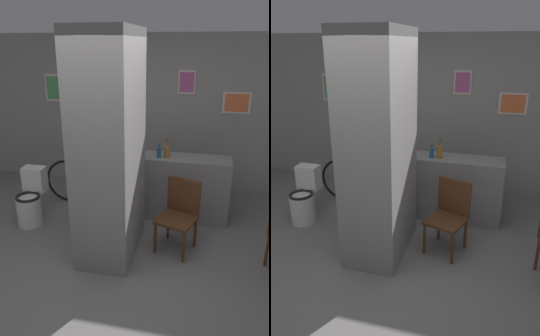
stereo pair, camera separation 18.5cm
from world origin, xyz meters
The scene contains 9 objects.
ground_plane centered at (0.00, 0.00, 0.00)m, with size 14.00×14.00×0.00m, color slate.
wall_back centered at (0.00, 2.63, 1.30)m, with size 8.00×0.09×2.60m.
pillar_center centered at (0.01, 0.53, 1.30)m, with size 0.66×1.06×2.60m.
counter_shelf centered at (0.72, 1.54, 0.47)m, with size 1.45×0.44×0.93m.
toilet centered at (-1.30, 0.90, 0.34)m, with size 0.35×0.51×0.78m.
chair_near_pillar centered at (0.81, 0.73, 0.49)m, with size 0.54×0.54×0.90m.
bicycle centered at (-0.60, 1.64, 0.37)m, with size 1.64×0.42×0.76m.
bottle_tall centered at (0.55, 1.49, 1.03)m, with size 0.08×0.08×0.27m.
bottle_short centered at (0.44, 1.47, 1.00)m, with size 0.06×0.06×0.19m.
Camera 1 is at (1.05, -2.86, 2.44)m, focal length 35.00 mm.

